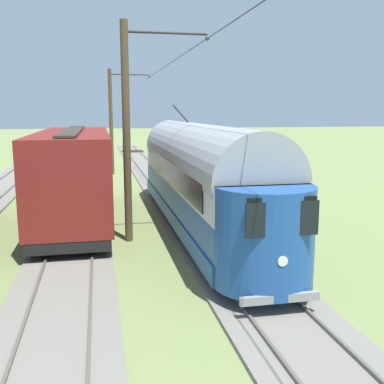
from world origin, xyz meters
TOP-DOWN VIEW (x-y plane):
  - ground_plane at (0.00, 0.00)m, footprint 220.00×220.00m
  - track_streetcar_siding at (-5.02, -0.31)m, footprint 2.80×80.00m
  - track_adjacent_siding at (0.00, -0.31)m, footprint 2.80×80.00m
  - vintage_streetcar at (-5.02, 5.66)m, footprint 2.65×17.46m
  - coach_far_siding at (0.00, 3.51)m, footprint 2.96×11.61m
  - catenary_pole_foreground at (-2.14, -11.68)m, footprint 3.19×0.28m
  - catenary_pole_mid_near at (-2.14, 6.97)m, footprint 3.19×0.28m

SIDE VIEW (x-z plane):
  - ground_plane at x=0.00m, z-range 0.00..0.00m
  - track_streetcar_siding at x=-5.02m, z-range -0.04..0.14m
  - track_adjacent_siding at x=0.00m, z-range -0.04..0.14m
  - coach_far_siding at x=0.00m, z-range 0.24..4.09m
  - vintage_streetcar at x=-5.02m, z-range -0.22..4.74m
  - catenary_pole_foreground at x=-2.14m, z-range 0.18..8.10m
  - catenary_pole_mid_near at x=-2.14m, z-range 0.18..8.10m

